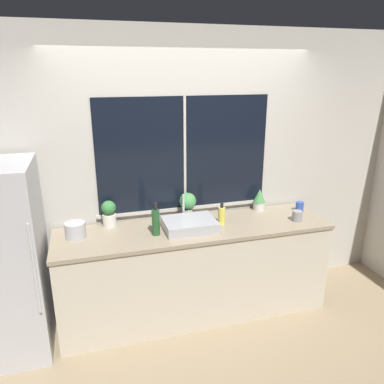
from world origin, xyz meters
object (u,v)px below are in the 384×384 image
Objects in this scene: potted_plant_right at (259,199)px; mug_grey at (297,216)px; potted_plant_center at (188,203)px; bottle_tall at (156,222)px; potted_plant_left at (109,213)px; kettle at (75,229)px; mug_blue at (300,207)px; soap_bottle at (222,215)px; sink at (189,224)px.

mug_grey is at bearing -59.32° from potted_plant_right.
potted_plant_center is 0.85× the size of bottle_tall.
potted_plant_left reaches higher than potted_plant_right.
kettle is at bearing -171.19° from potted_plant_center.
potted_plant_center is 1.09m from kettle.
potted_plant_left reaches higher than mug_blue.
mug_blue is at bearing 0.45° from kettle.
kettle is (-0.69, 0.14, -0.05)m from bottle_tall.
soap_bottle is 0.91m from mug_blue.
soap_bottle is 2.16× the size of mug_blue.
bottle_tall reaches higher than potted_plant_center.
mug_grey is 0.28m from mug_blue.
potted_plant_right is 1.20m from bottle_tall.
potted_plant_right is (0.77, 0.00, -0.04)m from potted_plant_center.
soap_bottle is 0.72× the size of bottle_tall.
potted_plant_left reaches higher than mug_grey.
kettle is (-1.84, -0.17, -0.04)m from potted_plant_right.
mug_grey is at bearing -5.94° from sink.
potted_plant_right is 1.06× the size of soap_bottle.
bottle_tall reaches higher than mug_grey.
bottle_tall is (-0.64, -0.06, 0.04)m from soap_bottle.
potted_plant_center is at bearing -180.00° from potted_plant_right.
sink is at bearing -162.23° from potted_plant_right.
sink is 0.33m from bottle_tall.
potted_plant_left reaches higher than kettle.
potted_plant_center is 1.43× the size of kettle.
soap_bottle is at bearing -3.54° from kettle.
potted_plant_right is at bearing 25.93° from soap_bottle.
kettle is at bearing 174.17° from mug_grey.
potted_plant_center is (0.77, 0.00, 0.03)m from potted_plant_left.
mug_blue is at bearing 53.67° from mug_grey.
potted_plant_center is 1.18m from mug_blue.
bottle_tall is 1.67× the size of kettle.
potted_plant_center is 1.12× the size of potted_plant_right.
potted_plant_right is at bearing 0.00° from potted_plant_center.
potted_plant_left is 0.83× the size of bottle_tall.
potted_plant_center reaches higher than kettle.
bottle_tall is at bearing -38.92° from potted_plant_left.
soap_bottle is 2.10× the size of mug_grey.
potted_plant_right is 2.29× the size of mug_blue.
sink is at bearing -176.70° from soap_bottle.
mug_grey is at bearing -5.83° from kettle.
potted_plant_left is 0.35m from kettle.
sink is at bearing 7.45° from bottle_tall.
soap_bottle is (-0.51, -0.25, -0.03)m from potted_plant_right.
mug_grey is (0.73, -0.13, -0.04)m from soap_bottle.
potted_plant_left is (-0.70, 0.27, 0.08)m from sink.
potted_plant_left is 0.49m from bottle_tall.
potted_plant_right is at bearing 14.98° from bottle_tall.
potted_plant_left is at bearing 28.51° from kettle.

